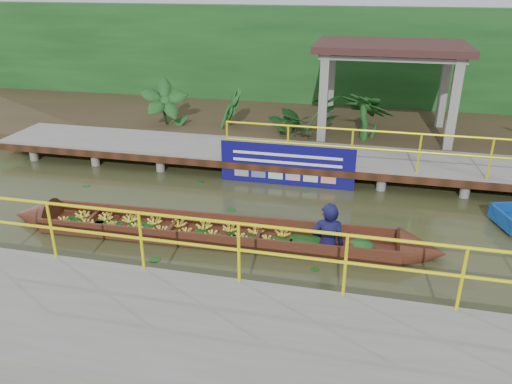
# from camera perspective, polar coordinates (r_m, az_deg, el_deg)

# --- Properties ---
(ground) EXTENTS (80.00, 80.00, 0.00)m
(ground) POSITION_cam_1_polar(r_m,az_deg,el_deg) (10.94, -1.85, -3.78)
(ground) COLOR #2E3219
(ground) RESTS_ON ground
(land_strip) EXTENTS (30.00, 8.00, 0.45)m
(land_strip) POSITION_cam_1_polar(r_m,az_deg,el_deg) (17.74, 4.37, 7.77)
(land_strip) COLOR #342B1A
(land_strip) RESTS_ON ground
(far_dock) EXTENTS (16.00, 2.06, 1.66)m
(far_dock) POSITION_cam_1_polar(r_m,az_deg,el_deg) (13.83, 1.83, 4.34)
(far_dock) COLOR slate
(far_dock) RESTS_ON ground
(near_dock) EXTENTS (18.00, 2.40, 1.73)m
(near_dock) POSITION_cam_1_polar(r_m,az_deg,el_deg) (7.18, -2.72, -17.57)
(near_dock) COLOR slate
(near_dock) RESTS_ON ground
(pavilion) EXTENTS (4.40, 3.00, 3.00)m
(pavilion) POSITION_cam_1_polar(r_m,az_deg,el_deg) (15.85, 15.09, 14.76)
(pavilion) COLOR slate
(pavilion) RESTS_ON ground
(foliage_backdrop) EXTENTS (30.00, 0.80, 4.00)m
(foliage_backdrop) POSITION_cam_1_polar(r_m,az_deg,el_deg) (19.79, 5.70, 14.63)
(foliage_backdrop) COLOR #133D15
(foliage_backdrop) RESTS_ON ground
(vendor_boat) EXTENTS (9.21, 1.26, 2.24)m
(vendor_boat) POSITION_cam_1_polar(r_m,az_deg,el_deg) (10.21, -2.54, -4.11)
(vendor_boat) COLOR #3B1710
(vendor_boat) RESTS_ON ground
(blue_banner) EXTENTS (3.48, 0.04, 1.09)m
(blue_banner) POSITION_cam_1_polar(r_m,az_deg,el_deg) (12.83, 3.52, 3.11)
(blue_banner) COLOR #0E0B5E
(blue_banner) RESTS_ON ground
(tropical_plants) EXTENTS (14.08, 1.08, 1.36)m
(tropical_plants) POSITION_cam_1_polar(r_m,az_deg,el_deg) (15.20, 11.64, 8.20)
(tropical_plants) COLOR #133D15
(tropical_plants) RESTS_ON ground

